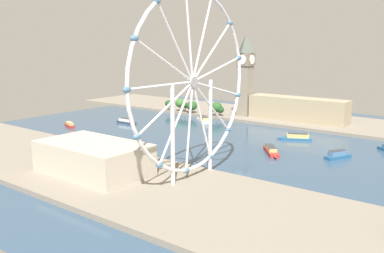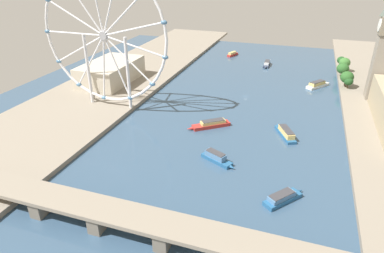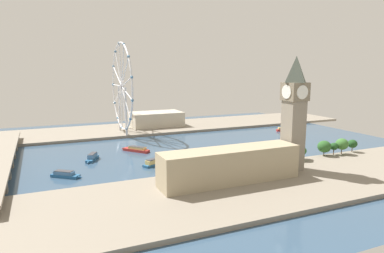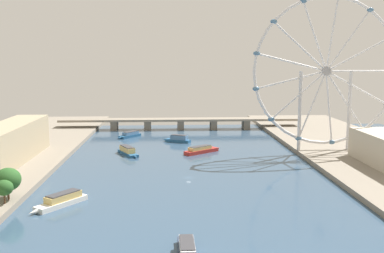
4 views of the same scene
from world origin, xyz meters
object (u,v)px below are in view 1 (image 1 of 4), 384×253
object	(u,v)px
riverside_hall	(93,158)
tour_boat_1	(271,151)
tour_boat_3	(126,121)
ferris_wheel	(193,83)
tour_boat_4	(297,137)
clock_tower	(245,74)
parliament_block	(298,109)
tour_boat_5	(69,125)
tour_boat_6	(338,155)
tour_boat_2	(203,119)

from	to	relation	value
riverside_hall	tour_boat_1	world-z (taller)	riverside_hall
tour_boat_3	ferris_wheel	bearing A→B (deg)	-33.20
tour_boat_3	tour_boat_4	world-z (taller)	tour_boat_4
clock_tower	parliament_block	bearing A→B (deg)	96.01
tour_boat_4	tour_boat_5	world-z (taller)	tour_boat_4
parliament_block	tour_boat_6	bearing A→B (deg)	35.95
tour_boat_6	tour_boat_2	bearing A→B (deg)	96.15
tour_boat_4	tour_boat_6	bearing A→B (deg)	116.11
tour_boat_2	tour_boat_6	distance (m)	167.37
clock_tower	tour_boat_5	world-z (taller)	clock_tower
tour_boat_3	tour_boat_6	xyz separation A→B (m)	(0.91, 213.09, 0.33)
clock_tower	parliament_block	distance (m)	66.78
tour_boat_6	tour_boat_1	bearing A→B (deg)	135.99
ferris_wheel	tour_boat_6	world-z (taller)	ferris_wheel
tour_boat_4	parliament_block	bearing A→B (deg)	-92.72
clock_tower	tour_boat_4	xyz separation A→B (m)	(63.99, 88.10, -45.14)
tour_boat_1	tour_boat_2	distance (m)	135.13
ferris_wheel	riverside_hall	size ratio (longest dim) A/B	1.59
clock_tower	riverside_hall	world-z (taller)	clock_tower
tour_boat_2	parliament_block	bearing A→B (deg)	-111.63
parliament_block	ferris_wheel	bearing A→B (deg)	7.27
parliament_block	tour_boat_4	bearing A→B (deg)	23.43
riverside_hall	tour_boat_6	size ratio (longest dim) A/B	2.86
parliament_block	tour_boat_6	distance (m)	131.71
tour_boat_1	tour_boat_2	xyz separation A→B (m)	(-72.11, -114.29, 0.26)
riverside_hall	tour_boat_3	bearing A→B (deg)	-140.05
tour_boat_4	clock_tower	bearing A→B (deg)	-62.13
tour_boat_6	tour_boat_3	bearing A→B (deg)	115.48
riverside_hall	tour_boat_2	size ratio (longest dim) A/B	2.46
ferris_wheel	parliament_block	bearing A→B (deg)	-172.73
tour_boat_1	tour_boat_3	bearing A→B (deg)	-133.79
tour_boat_3	tour_boat_4	xyz separation A→B (m)	(-35.19, 166.44, 0.30)
ferris_wheel	tour_boat_4	world-z (taller)	ferris_wheel
clock_tower	tour_boat_2	size ratio (longest dim) A/B	3.15
ferris_wheel	tour_boat_1	world-z (taller)	ferris_wheel
clock_tower	ferris_wheel	world-z (taller)	ferris_wheel
clock_tower	tour_boat_1	xyz separation A→B (m)	(116.12, 91.33, -45.47)
clock_tower	parliament_block	world-z (taller)	clock_tower
riverside_hall	tour_boat_4	bearing A→B (deg)	161.84
parliament_block	tour_boat_5	bearing A→B (deg)	-47.73
clock_tower	tour_boat_6	world-z (taller)	clock_tower
tour_boat_2	tour_boat_6	xyz separation A→B (m)	(56.08, 157.70, 0.11)
tour_boat_1	tour_boat_2	world-z (taller)	tour_boat_2
clock_tower	tour_boat_6	xyz separation A→B (m)	(100.09, 134.74, -45.11)
clock_tower	tour_boat_2	bearing A→B (deg)	-27.54
tour_boat_5	tour_boat_4	bearing A→B (deg)	-137.43
ferris_wheel	tour_boat_4	bearing A→B (deg)	178.41
parliament_block	tour_boat_5	distance (m)	225.28
riverside_hall	tour_boat_1	size ratio (longest dim) A/B	2.36
parliament_block	tour_boat_3	size ratio (longest dim) A/B	3.80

